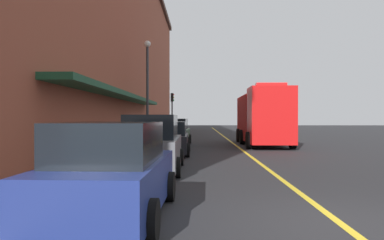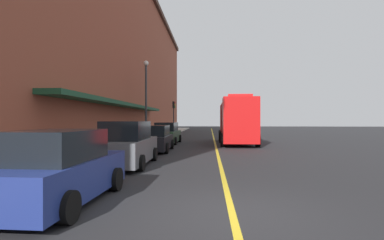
% 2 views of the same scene
% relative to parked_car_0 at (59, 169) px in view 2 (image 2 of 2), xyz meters
% --- Properties ---
extents(ground_plane, '(112.00, 112.00, 0.00)m').
position_rel_parked_car_0_xyz_m(ground_plane, '(4.02, 24.60, -0.81)').
color(ground_plane, '#232326').
extents(sidewalk_left, '(2.40, 70.00, 0.15)m').
position_rel_parked_car_0_xyz_m(sidewalk_left, '(-2.18, 24.60, -0.74)').
color(sidewalk_left, '#ADA8A0').
rests_on(sidewalk_left, ground).
extents(lane_center_stripe, '(0.16, 70.00, 0.01)m').
position_rel_parked_car_0_xyz_m(lane_center_stripe, '(4.02, 24.60, -0.81)').
color(lane_center_stripe, gold).
rests_on(lane_center_stripe, ground).
extents(brick_building_left, '(14.48, 64.00, 17.25)m').
position_rel_parked_car_0_xyz_m(brick_building_left, '(-10.04, 23.59, 7.82)').
color(brick_building_left, brown).
rests_on(brick_building_left, ground).
extents(parked_car_0, '(2.11, 4.27, 1.74)m').
position_rel_parked_car_0_xyz_m(parked_car_0, '(0.00, 0.00, 0.00)').
color(parked_car_0, navy).
rests_on(parked_car_0, ground).
extents(parked_car_1, '(2.05, 4.65, 1.91)m').
position_rel_parked_car_0_xyz_m(parked_car_1, '(0.01, 5.77, 0.07)').
color(parked_car_1, '#595B60').
rests_on(parked_car_1, ground).
extents(parked_car_2, '(2.15, 4.49, 1.62)m').
position_rel_parked_car_0_xyz_m(parked_car_2, '(0.09, 11.52, -0.05)').
color(parked_car_2, black).
rests_on(parked_car_2, ground).
extents(parked_car_3, '(2.06, 4.76, 1.76)m').
position_rel_parked_car_0_xyz_m(parked_car_3, '(0.02, 17.51, 0.01)').
color(parked_car_3, '#2D5133').
rests_on(parked_car_3, ground).
extents(fire_truck, '(2.90, 8.57, 3.83)m').
position_rel_parked_car_0_xyz_m(fire_truck, '(5.80, 17.72, 1.01)').
color(fire_truck, red).
rests_on(fire_truck, ground).
extents(parking_meter_0, '(0.14, 0.18, 1.33)m').
position_rel_parked_car_0_xyz_m(parking_meter_0, '(-1.33, 5.60, 0.25)').
color(parking_meter_0, '#4C4C51').
rests_on(parking_meter_0, sidewalk_left).
extents(parking_meter_1, '(0.14, 0.18, 1.33)m').
position_rel_parked_car_0_xyz_m(parking_meter_1, '(-1.33, 16.26, 0.25)').
color(parking_meter_1, '#4C4C51').
rests_on(parking_meter_1, sidewalk_left).
extents(street_lamp_left, '(0.44, 0.44, 6.94)m').
position_rel_parked_car_0_xyz_m(street_lamp_left, '(-1.93, 18.34, 3.59)').
color(street_lamp_left, '#33383D').
rests_on(street_lamp_left, sidewalk_left).
extents(traffic_light_near, '(0.38, 0.36, 4.30)m').
position_rel_parked_car_0_xyz_m(traffic_light_near, '(-1.27, 32.62, 2.34)').
color(traffic_light_near, '#232326').
rests_on(traffic_light_near, sidewalk_left).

